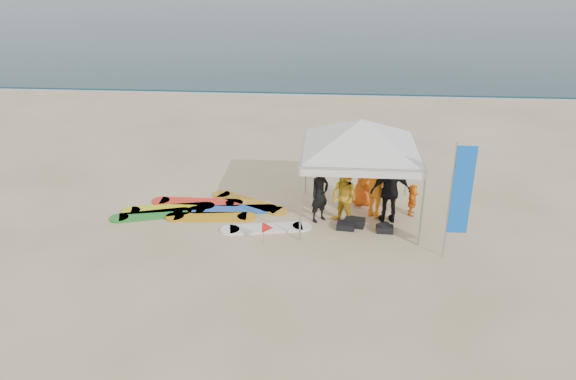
# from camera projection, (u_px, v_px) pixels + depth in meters

# --- Properties ---
(ground) EXTENTS (120.00, 120.00, 0.00)m
(ground) POSITION_uv_depth(u_px,v_px,m) (256.00, 279.00, 13.38)
(ground) COLOR beige
(ground) RESTS_ON ground
(ocean) EXTENTS (160.00, 84.00, 0.08)m
(ocean) POSITION_uv_depth(u_px,v_px,m) (320.00, 9.00, 68.12)
(ocean) COLOR #0C2633
(ocean) RESTS_ON ground
(shoreline_foam) EXTENTS (160.00, 1.20, 0.01)m
(shoreline_foam) POSITION_uv_depth(u_px,v_px,m) (300.00, 93.00, 29.99)
(shoreline_foam) COLOR silver
(shoreline_foam) RESTS_ON ground
(person_black_a) EXTENTS (0.71, 0.70, 1.65)m
(person_black_a) POSITION_uv_depth(u_px,v_px,m) (320.00, 194.00, 15.89)
(person_black_a) COLOR black
(person_black_a) RESTS_ON ground
(person_yellow) EXTENTS (1.00, 0.97, 1.62)m
(person_yellow) POSITION_uv_depth(u_px,v_px,m) (344.00, 197.00, 15.72)
(person_yellow) COLOR gold
(person_yellow) RESTS_ON ground
(person_orange_a) EXTENTS (1.44, 1.38, 1.96)m
(person_orange_a) POSITION_uv_depth(u_px,v_px,m) (377.00, 185.00, 16.08)
(person_orange_a) COLOR orange
(person_orange_a) RESTS_ON ground
(person_black_b) EXTENTS (1.19, 0.64, 1.92)m
(person_black_b) POSITION_uv_depth(u_px,v_px,m) (390.00, 191.00, 15.76)
(person_black_b) COLOR black
(person_black_b) RESTS_ON ground
(person_orange_b) EXTENTS (0.95, 0.63, 1.91)m
(person_orange_b) POSITION_uv_depth(u_px,v_px,m) (365.00, 176.00, 16.82)
(person_orange_b) COLOR #E15414
(person_orange_b) RESTS_ON ground
(person_seated) EXTENTS (0.45, 0.91, 0.94)m
(person_seated) POSITION_uv_depth(u_px,v_px,m) (412.00, 200.00, 16.39)
(person_seated) COLOR orange
(person_seated) RESTS_ON ground
(canopy_tent) EXTENTS (4.47, 4.47, 3.37)m
(canopy_tent) POSITION_uv_depth(u_px,v_px,m) (362.00, 120.00, 15.29)
(canopy_tent) COLOR #A5A5A8
(canopy_tent) RESTS_ON ground
(feather_flag) EXTENTS (0.52, 0.04, 3.08)m
(feather_flag) POSITION_uv_depth(u_px,v_px,m) (460.00, 192.00, 13.59)
(feather_flag) COLOR #A5A5A8
(feather_flag) RESTS_ON ground
(marker_pennant) EXTENTS (0.28, 0.28, 0.64)m
(marker_pennant) POSITION_uv_depth(u_px,v_px,m) (268.00, 228.00, 14.72)
(marker_pennant) COLOR #A5A5A8
(marker_pennant) RESTS_ON ground
(gear_pile) EXTENTS (1.58, 0.71, 0.22)m
(gear_pile) POSITION_uv_depth(u_px,v_px,m) (363.00, 225.00, 15.71)
(gear_pile) COLOR black
(gear_pile) RESTS_ON ground
(surfboard_spread) EXTENTS (5.45, 2.87, 0.07)m
(surfboard_spread) POSITION_uv_depth(u_px,v_px,m) (211.00, 211.00, 16.67)
(surfboard_spread) COLOR red
(surfboard_spread) RESTS_ON ground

